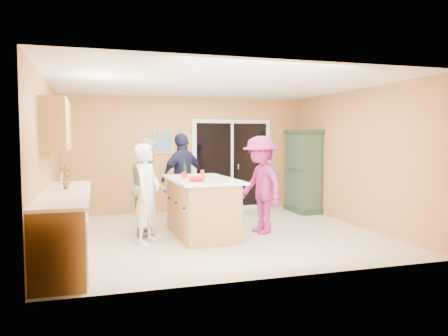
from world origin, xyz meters
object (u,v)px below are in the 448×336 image
object	(u,v)px
kitchen_island	(202,209)
green_hutch	(303,172)
woman_navy	(183,178)
woman_white	(147,194)
woman_magenta	(261,185)
woman_grey	(149,186)

from	to	relation	value
kitchen_island	green_hutch	xyz separation A→B (m)	(2.79, 1.73, 0.44)
woman_navy	kitchen_island	bearing A→B (deg)	63.71
green_hutch	woman_navy	distance (m)	2.86
woman_white	woman_magenta	distance (m)	2.02
woman_white	woman_navy	distance (m)	1.84
woman_magenta	green_hutch	bearing A→B (deg)	123.36
woman_white	woman_grey	world-z (taller)	woman_grey
woman_white	woman_navy	bearing A→B (deg)	2.94
woman_navy	woman_magenta	size ratio (longest dim) A/B	1.04
woman_white	woman_grey	xyz separation A→B (m)	(0.11, 0.68, 0.04)
woman_grey	woman_magenta	bearing A→B (deg)	-98.22
kitchen_island	green_hutch	world-z (taller)	green_hutch
woman_white	green_hutch	bearing A→B (deg)	-29.99
woman_magenta	woman_navy	bearing A→B (deg)	-154.44
green_hutch	kitchen_island	bearing A→B (deg)	-148.21
kitchen_island	green_hutch	distance (m)	3.31
kitchen_island	green_hutch	size ratio (longest dim) A/B	1.03
woman_magenta	kitchen_island	bearing A→B (deg)	-105.63
kitchen_island	woman_white	world-z (taller)	woman_white
kitchen_island	woman_white	size ratio (longest dim) A/B	1.21
green_hutch	woman_magenta	world-z (taller)	green_hutch
kitchen_island	green_hutch	bearing A→B (deg)	30.10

